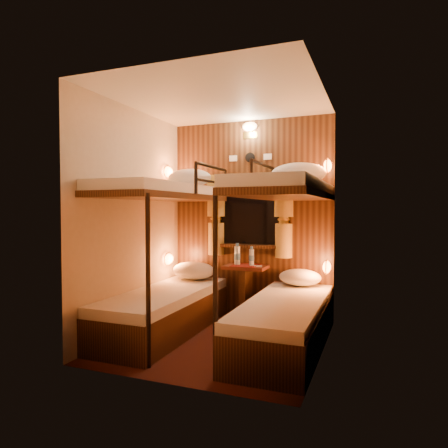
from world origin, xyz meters
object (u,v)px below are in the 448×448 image
at_px(bunk_left, 165,280).
at_px(table, 246,285).
at_px(bottle_right, 252,257).
at_px(bunk_right, 285,289).
at_px(bottle_left, 237,255).

height_order(bunk_left, table, bunk_left).
distance_m(bunk_left, bottle_right, 1.10).
bearing_deg(table, bunk_right, -50.33).
bearing_deg(bottle_right, bunk_right, -54.44).
relative_size(bunk_right, table, 2.90).
relative_size(bunk_right, bottle_right, 8.43).
bearing_deg(bunk_left, bottle_left, 56.34).
height_order(bunk_left, bunk_right, same).
distance_m(bunk_left, table, 1.02).
bearing_deg(bottle_left, table, -10.09).
bearing_deg(bottle_left, bunk_right, -46.44).
bearing_deg(bunk_left, table, 50.33).
bearing_deg(table, bunk_left, -129.67).
relative_size(table, bottle_left, 2.50).
height_order(table, bottle_left, bottle_left).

